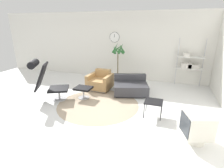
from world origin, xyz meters
name	(u,v)px	position (x,y,z in m)	size (l,w,h in m)	color
ground_plane	(96,104)	(0.00, 0.00, 0.00)	(12.00, 12.00, 0.00)	white
wall_back	(122,46)	(0.00, 2.91, 1.40)	(12.00, 0.09, 2.80)	silver
round_rug	(98,104)	(0.08, 0.00, 0.00)	(2.43, 2.43, 0.01)	tan
lounge_chair	(45,77)	(-1.57, -0.22, 0.75)	(1.19, 0.99, 1.28)	#BCBCC1
ottoman	(83,90)	(-0.56, 0.29, 0.28)	(0.53, 0.45, 0.37)	#BCBCC1
armchair_red	(100,82)	(-0.37, 1.26, 0.27)	(0.85, 0.82, 0.69)	silver
couch_low	(130,87)	(0.78, 1.18, 0.23)	(1.34, 1.20, 0.61)	black
side_table	(154,103)	(1.70, -0.16, 0.37)	(0.45, 0.45, 0.41)	black
crt_television	(197,127)	(2.63, -1.00, 0.35)	(0.63, 0.65, 0.64)	beige
potted_plant	(118,62)	(-0.01, 2.31, 0.83)	(0.58, 0.59, 1.61)	silver
shelf_unit	(189,64)	(2.68, 2.62, 0.89)	(0.97, 0.28, 1.81)	#BCBCC1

